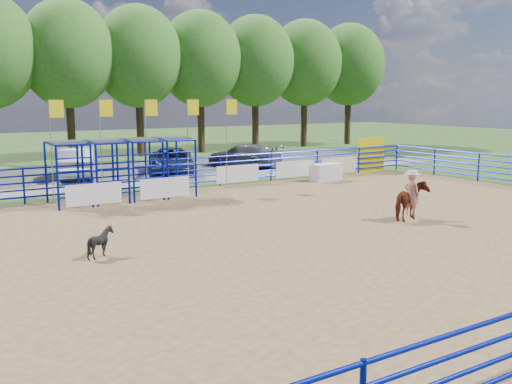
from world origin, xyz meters
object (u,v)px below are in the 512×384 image
(calf, at_px, (101,242))
(car_c, at_px, (171,161))
(announcer_table, at_px, (326,172))
(horse_and_rider, at_px, (411,196))
(car_b, at_px, (78,162))
(car_d, at_px, (244,155))

(calf, xyz_separation_m, car_c, (8.49, 14.69, 0.30))
(announcer_table, height_order, horse_and_rider, horse_and_rider)
(car_c, bearing_deg, horse_and_rider, -59.07)
(calf, xyz_separation_m, car_b, (3.62, 16.01, 0.40))
(horse_and_rider, relative_size, car_c, 0.48)
(announcer_table, bearing_deg, horse_and_rider, -111.23)
(announcer_table, distance_m, horse_and_rider, 9.78)
(announcer_table, distance_m, car_b, 13.29)
(car_b, bearing_deg, car_d, -166.26)
(car_b, bearing_deg, horse_and_rider, 129.59)
(announcer_table, xyz_separation_m, car_b, (-10.58, 8.05, 0.38))
(announcer_table, height_order, car_d, car_d)
(car_c, xyz_separation_m, car_d, (5.17, 0.69, -0.02))
(announcer_table, xyz_separation_m, horse_and_rider, (-3.54, -9.11, 0.42))
(car_b, xyz_separation_m, car_c, (4.86, -1.31, -0.10))
(car_b, bearing_deg, announcer_table, 160.03)
(calf, bearing_deg, car_b, 1.60)
(horse_and_rider, xyz_separation_m, calf, (-10.66, 1.15, -0.44))
(announcer_table, xyz_separation_m, calf, (-14.20, -7.96, -0.03))
(horse_and_rider, bearing_deg, announcer_table, 68.77)
(announcer_table, relative_size, horse_and_rider, 0.66)
(horse_and_rider, relative_size, calf, 3.01)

